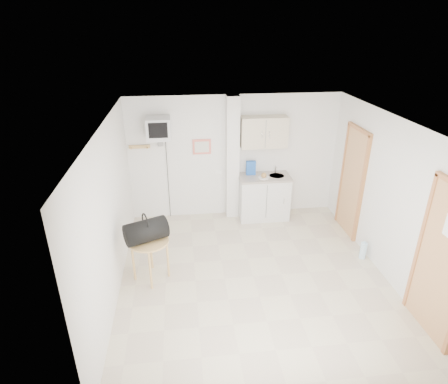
{
  "coord_description": "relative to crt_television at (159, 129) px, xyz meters",
  "views": [
    {
      "loc": [
        -1.05,
        -4.83,
        3.76
      ],
      "look_at": [
        -0.4,
        0.6,
        1.25
      ],
      "focal_mm": 30.0,
      "sensor_mm": 36.0,
      "label": 1
    }
  ],
  "objects": [
    {
      "name": "kitchenette",
      "position": [
        2.02,
        -0.02,
        -1.13
      ],
      "size": [
        1.03,
        0.58,
        2.1
      ],
      "color": "silver",
      "rests_on": "ground"
    },
    {
      "name": "ground",
      "position": [
        1.45,
        -2.02,
        -1.94
      ],
      "size": [
        4.5,
        4.5,
        0.0
      ],
      "primitive_type": "plane",
      "color": "beige",
      "rests_on": "ground"
    },
    {
      "name": "duffel_bag",
      "position": [
        -0.19,
        -1.86,
        -1.06
      ],
      "size": [
        0.71,
        0.57,
        0.47
      ],
      "rotation": [
        0.0,
        0.0,
        0.42
      ],
      "color": "black",
      "rests_on": "round_table"
    },
    {
      "name": "round_table",
      "position": [
        -0.17,
        -1.86,
        -1.33
      ],
      "size": [
        0.61,
        0.61,
        0.7
      ],
      "rotation": [
        0.0,
        0.0,
        0.04
      ],
      "color": "tan",
      "rests_on": "ground"
    },
    {
      "name": "crt_television",
      "position": [
        0.0,
        0.0,
        0.0
      ],
      "size": [
        0.44,
        0.45,
        2.15
      ],
      "color": "slate",
      "rests_on": "ground"
    },
    {
      "name": "room_envelope",
      "position": [
        1.69,
        -1.93,
        -0.4
      ],
      "size": [
        4.24,
        4.54,
        2.55
      ],
      "color": "white",
      "rests_on": "ground"
    },
    {
      "name": "water_bottle",
      "position": [
        3.43,
        -1.73,
        -1.79
      ],
      "size": [
        0.11,
        0.11,
        0.33
      ],
      "color": "#B4DDF2",
      "rests_on": "ground"
    }
  ]
}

